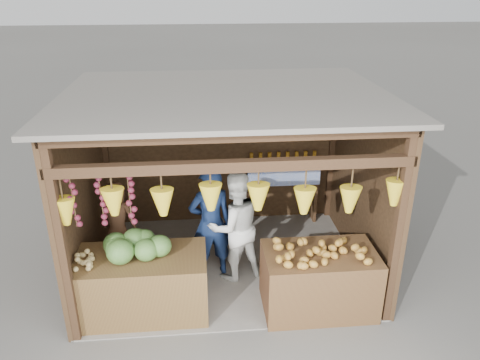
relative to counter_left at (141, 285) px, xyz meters
name	(u,v)px	position (x,y,z in m)	size (l,w,h in m)	color
ground	(228,264)	(1.18, 1.00, -0.42)	(80.00, 80.00, 0.00)	#514F49
stall_structure	(224,164)	(1.14, 0.96, 1.25)	(4.30, 3.30, 2.66)	slate
back_shelf	(282,177)	(2.23, 2.28, 0.45)	(1.25, 0.32, 1.32)	#382314
counter_left	(141,285)	(0.00, 0.00, 0.00)	(1.68, 0.85, 0.84)	#4E331A
counter_right	(319,281)	(2.30, -0.12, 0.00)	(1.44, 0.85, 0.84)	#4B2C19
stool	(123,262)	(-0.39, 0.98, -0.27)	(0.32, 0.32, 0.30)	black
man_standing	(211,223)	(0.93, 0.77, 0.43)	(0.62, 0.41, 1.70)	#122044
woman_standing	(235,226)	(1.27, 0.70, 0.40)	(0.80, 0.62, 1.64)	white
vendor_seated	(118,219)	(-0.39, 0.98, 0.45)	(0.55, 0.36, 1.13)	brown
melon_pile	(134,244)	(-0.04, 0.05, 0.58)	(1.00, 0.50, 0.32)	#184B14
tanfruit_pile	(84,260)	(-0.63, -0.10, 0.48)	(0.34, 0.40, 0.13)	tan
mango_pile	(323,248)	(2.30, -0.18, 0.53)	(1.40, 0.64, 0.22)	#D3441C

